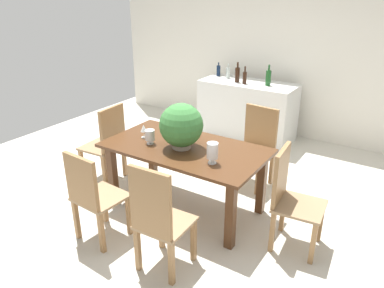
# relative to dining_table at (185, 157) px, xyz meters

# --- Properties ---
(ground_plane) EXTENTS (7.04, 7.04, 0.00)m
(ground_plane) POSITION_rel_dining_table_xyz_m (0.00, 0.29, -0.64)
(ground_plane) COLOR beige
(back_wall) EXTENTS (6.40, 0.10, 2.60)m
(back_wall) POSITION_rel_dining_table_xyz_m (0.00, 2.89, 0.66)
(back_wall) COLOR silver
(back_wall) RESTS_ON ground
(dining_table) EXTENTS (1.75, 0.96, 0.75)m
(dining_table) POSITION_rel_dining_table_xyz_m (0.00, 0.00, 0.00)
(dining_table) COLOR #4C2D19
(dining_table) RESTS_ON ground
(chair_head_end) EXTENTS (0.48, 0.48, 1.01)m
(chair_head_end) POSITION_rel_dining_table_xyz_m (-1.18, 0.01, -0.08)
(chair_head_end) COLOR olive
(chair_head_end) RESTS_ON ground
(chair_foot_end) EXTENTS (0.49, 0.49, 1.00)m
(chair_foot_end) POSITION_rel_dining_table_xyz_m (1.19, -0.01, -0.09)
(chair_foot_end) COLOR olive
(chair_foot_end) RESTS_ON ground
(chair_near_right) EXTENTS (0.45, 0.45, 1.05)m
(chair_near_right) POSITION_rel_dining_table_xyz_m (0.40, -1.00, -0.07)
(chair_near_right) COLOR olive
(chair_near_right) RESTS_ON ground
(chair_far_right) EXTENTS (0.52, 0.47, 0.99)m
(chair_far_right) POSITION_rel_dining_table_xyz_m (0.40, 1.00, -0.09)
(chair_far_right) COLOR olive
(chair_far_right) RESTS_ON ground
(chair_near_left) EXTENTS (0.47, 0.46, 0.96)m
(chair_near_left) POSITION_rel_dining_table_xyz_m (-0.40, -1.00, -0.10)
(chair_near_left) COLOR olive
(chair_near_left) RESTS_ON ground
(flower_centerpiece) EXTENTS (0.46, 0.46, 0.49)m
(flower_centerpiece) POSITION_rel_dining_table_xyz_m (-0.02, -0.05, 0.37)
(flower_centerpiece) COLOR gray
(flower_centerpiece) RESTS_ON dining_table
(crystal_vase_left) EXTENTS (0.11, 0.11, 0.21)m
(crystal_vase_left) POSITION_rel_dining_table_xyz_m (0.45, -0.19, 0.25)
(crystal_vase_left) COLOR silver
(crystal_vase_left) RESTS_ON dining_table
(crystal_vase_center_near) EXTENTS (0.11, 0.11, 0.16)m
(crystal_vase_center_near) POSITION_rel_dining_table_xyz_m (-0.37, -0.14, 0.21)
(crystal_vase_center_near) COLOR silver
(crystal_vase_center_near) RESTS_ON dining_table
(wine_glass) EXTENTS (0.07, 0.07, 0.15)m
(wine_glass) POSITION_rel_dining_table_xyz_m (-0.54, -0.04, 0.23)
(wine_glass) COLOR silver
(wine_glass) RESTS_ON dining_table
(kitchen_counter) EXTENTS (1.52, 0.67, 0.94)m
(kitchen_counter) POSITION_rel_dining_table_xyz_m (-0.34, 2.32, -0.17)
(kitchen_counter) COLOR silver
(kitchen_counter) RESTS_ON ground
(wine_bottle_green) EXTENTS (0.06, 0.06, 0.27)m
(wine_bottle_green) POSITION_rel_dining_table_xyz_m (-0.36, 2.20, 0.40)
(wine_bottle_green) COLOR black
(wine_bottle_green) RESTS_ON kitchen_counter
(wine_bottle_tall) EXTENTS (0.08, 0.08, 0.32)m
(wine_bottle_tall) POSITION_rel_dining_table_xyz_m (-0.01, 2.30, 0.42)
(wine_bottle_tall) COLOR #194C1E
(wine_bottle_tall) RESTS_ON kitchen_counter
(wine_bottle_clear) EXTENTS (0.06, 0.06, 0.23)m
(wine_bottle_clear) POSITION_rel_dining_table_xyz_m (-0.97, 2.45, 0.39)
(wine_bottle_clear) COLOR #0F1E38
(wine_bottle_clear) RESTS_ON kitchen_counter
(wine_bottle_dark) EXTENTS (0.07, 0.07, 0.31)m
(wine_bottle_dark) POSITION_rel_dining_table_xyz_m (-0.51, 2.24, 0.42)
(wine_bottle_dark) COLOR black
(wine_bottle_dark) RESTS_ON kitchen_counter
(wine_bottle_amber) EXTENTS (0.06, 0.06, 0.23)m
(wine_bottle_amber) POSITION_rel_dining_table_xyz_m (-0.76, 2.40, 0.39)
(wine_bottle_amber) COLOR #B2BFB7
(wine_bottle_amber) RESTS_ON kitchen_counter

